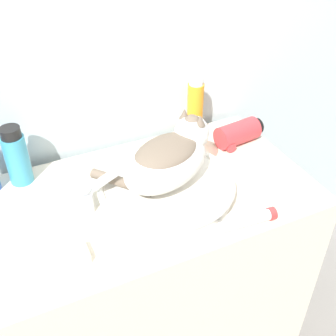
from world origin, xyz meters
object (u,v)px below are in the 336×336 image
shampoo_bottle_tall (195,109)px  soap_bar (76,256)px  faucet (88,192)px  mouthwash_bottle (16,156)px  cream_tube (249,220)px  hair_dryer (237,133)px  cat (169,156)px

shampoo_bottle_tall → soap_bar: size_ratio=3.52×
faucet → mouthwash_bottle: size_ratio=0.70×
faucet → mouthwash_bottle: (-0.14, 0.21, 0.02)m
faucet → soap_bar: 0.18m
cream_tube → hair_dryer: 0.39m
cat → hair_dryer: size_ratio=2.05×
faucet → soap_bar: (-0.08, -0.15, -0.05)m
faucet → hair_dryer: 0.56m
faucet → hair_dryer: faucet is taller
cat → mouthwash_bottle: bearing=122.2°
mouthwash_bottle → hair_dryer: bearing=-7.9°
cat → soap_bar: size_ratio=5.64×
soap_bar → faucet: bearing=61.9°
cream_tube → cat: bearing=123.4°
mouthwash_bottle → hair_dryer: mouthwash_bottle is taller
faucet → hair_dryer: size_ratio=0.74×
hair_dryer → soap_bar: 0.68m
faucet → shampoo_bottle_tall: (0.43, 0.21, 0.04)m
cat → soap_bar: cat is taller
mouthwash_bottle → faucet: bearing=-56.0°
shampoo_bottle_tall → hair_dryer: 0.16m
cream_tube → soap_bar: 0.45m
faucet → soap_bar: size_ratio=2.04×
soap_bar → cream_tube: bearing=-9.6°
hair_dryer → mouthwash_bottle: bearing=165.4°
shampoo_bottle_tall → cream_tube: size_ratio=1.35×
mouthwash_bottle → shampoo_bottle_tall: bearing=-0.0°
cat → shampoo_bottle_tall: size_ratio=1.60×
cream_tube → faucet: bearing=147.8°
faucet → cream_tube: 0.43m
cream_tube → hair_dryer: bearing=61.9°
faucet → shampoo_bottle_tall: shampoo_bottle_tall is taller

